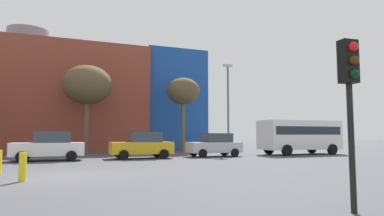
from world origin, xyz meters
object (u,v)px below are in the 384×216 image
Objects in this scene: parked_car_2 at (49,146)px; white_bus at (300,134)px; bare_tree_2 at (87,85)px; traffic_light_near_right at (350,84)px; street_lamp at (228,102)px; parked_car_4 at (215,145)px; bollard_yellow_0 at (23,167)px; bare_tree_0 at (183,92)px; parked_car_3 at (142,145)px.

white_bus reaches higher than parked_car_2.
bare_tree_2 reaches higher than parked_car_2.
street_lamp is at bearing 162.14° from traffic_light_near_right.
parked_car_4 is 14.91m from bollard_yellow_0.
bare_tree_2 is at bearing -167.99° from traffic_light_near_right.
bare_tree_0 is at bearing 123.13° from street_lamp.
parked_car_2 is 18.72m from white_bus.
bare_tree_2 is (-8.62, 6.96, 4.93)m from parked_car_4.
bare_tree_2 is 0.98× the size of street_lamp.
parked_car_4 is 12.13m from bare_tree_2.
bare_tree_0 is at bearing -148.10° from parked_car_2.
parked_car_4 is 0.51× the size of street_lamp.
bollard_yellow_0 is at bearing -134.78° from traffic_light_near_right.
bollard_yellow_0 is at bearing -125.29° from bare_tree_0.
parked_car_3 is at bearing -180.00° from parked_car_2.
traffic_light_near_right is at bearing -110.87° from street_lamp.
parked_car_4 is 17.58m from traffic_light_near_right.
parked_car_3 is 0.54× the size of street_lamp.
bare_tree_2 is at bearing -23.78° from white_bus.
bollard_yellow_0 is (-19.13, -9.24, -1.14)m from white_bus.
bare_tree_2 reaches higher than bare_tree_0.
street_lamp is (13.79, 2.91, 3.46)m from parked_car_2.
bollard_yellow_0 is at bearing 39.18° from parked_car_4.
white_bus reaches higher than parked_car_4.
parked_car_4 is (11.13, -0.00, -0.05)m from parked_car_2.
parked_car_2 is 9.44m from bollard_yellow_0.
bare_tree_2 reaches higher than traffic_light_near_right.
traffic_light_near_right reaches higher than white_bus.
bare_tree_2 is 17.46m from bollard_yellow_0.
parked_car_4 is 7.62m from white_bus.
parked_car_4 is 0.56× the size of bare_tree_0.
white_bus is 21.28m from bollard_yellow_0.
parked_car_2 is at bearing 87.41° from bollard_yellow_0.
white_bus is (12.95, -0.18, 0.74)m from parked_car_3.
bollard_yellow_0 is (-0.43, -9.42, -0.40)m from parked_car_2.
parked_car_3 is 0.60× the size of white_bus.
traffic_light_near_right is 24.44m from bare_tree_0.
traffic_light_near_right is at bearing -101.61° from bare_tree_0.
parked_car_2 reaches higher than parked_car_3.
bare_tree_2 reaches higher than bollard_yellow_0.
parked_car_2 is at bearing -148.10° from bare_tree_0.
street_lamp reaches higher than parked_car_4.
bollard_yellow_0 is (-6.70, 7.39, -2.10)m from traffic_light_near_right.
parked_car_2 is at bearing -109.84° from bare_tree_2.
parked_car_2 is 14.51m from street_lamp.
bare_tree_0 is 8.65m from bare_tree_2.
parked_car_3 is 11.27m from bollard_yellow_0.
traffic_light_near_right is (0.52, -16.81, 1.70)m from parked_car_3.
bare_tree_0 reaches higher than parked_car_4.
parked_car_4 is at bearing 166.90° from traffic_light_near_right.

